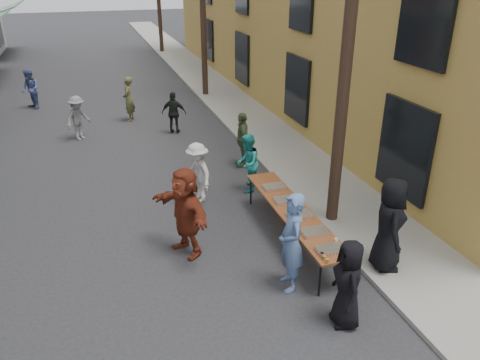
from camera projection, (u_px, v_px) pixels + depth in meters
ground at (173, 358)px, 7.16m from camera, size 120.00×120.00×0.00m
sidewalk at (220, 94)px, 21.48m from camera, size 2.20×60.00×0.10m
utility_pole_near at (350, 20)px, 9.06m from camera, size 0.26×0.26×9.00m
serving_table at (293, 212)px, 9.90m from camera, size 0.70×4.00×0.75m
catering_tray_sausage at (330, 250)px, 8.45m from camera, size 0.50×0.33×0.08m
catering_tray_foil_b at (314, 232)px, 9.01m from camera, size 0.50×0.33×0.08m
catering_tray_buns at (299, 215)px, 9.61m from camera, size 0.50×0.33×0.08m
catering_tray_foil_d at (286, 200)px, 10.21m from camera, size 0.50×0.33×0.08m
catering_tray_buns_end at (274, 187)px, 10.82m from camera, size 0.50×0.33×0.08m
condiment_jar_a at (327, 261)px, 8.13m from camera, size 0.07×0.07×0.08m
condiment_jar_b at (324, 258)px, 8.21m from camera, size 0.07×0.07×0.08m
condiment_jar_c at (322, 255)px, 8.30m from camera, size 0.07×0.07×0.08m
cup_stack at (347, 254)px, 8.28m from camera, size 0.08×0.08×0.12m
guest_front_a at (348, 284)px, 7.55m from camera, size 0.64×0.85×1.57m
guest_front_b at (291, 243)px, 8.35m from camera, size 0.55×0.75×1.91m
guest_front_c at (247, 163)px, 12.13m from camera, size 0.87×0.94×1.56m
guest_front_d at (198, 173)px, 11.59m from camera, size 0.84×1.12×1.55m
guest_front_e at (242, 139)px, 13.66m from camera, size 0.54×1.00×1.63m
guest_queue_back at (185, 212)px, 9.41m from camera, size 1.20×1.84×1.90m
server at (389, 224)px, 8.78m from camera, size 0.90×1.07×1.87m
passerby_left at (78, 118)px, 15.76m from camera, size 1.09×1.07×1.50m
passerby_mid at (174, 113)px, 16.36m from camera, size 0.94×0.67×1.47m
passerby_right at (129, 99)px, 17.63m from camera, size 0.57×0.71×1.68m
passerby_far at (30, 89)px, 19.12m from camera, size 0.91×0.98×1.62m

